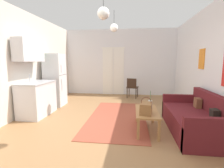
% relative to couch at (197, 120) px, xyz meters
% --- Properties ---
extents(ground_plane, '(5.35, 8.33, 0.10)m').
position_rel_couch_xyz_m(ground_plane, '(-1.92, -0.11, -0.31)').
color(ground_plane, '#996D44').
extents(wall_back, '(4.95, 0.13, 2.84)m').
position_rel_couch_xyz_m(wall_back, '(-1.93, 3.80, 1.15)').
color(wall_back, silver).
rests_on(wall_back, ground_plane).
extents(wall_left, '(0.12, 7.93, 2.84)m').
position_rel_couch_xyz_m(wall_left, '(-4.34, -0.11, 1.16)').
color(wall_left, silver).
rests_on(wall_left, ground_plane).
extents(area_rug, '(1.46, 2.90, 0.01)m').
position_rel_couch_xyz_m(area_rug, '(-1.74, 0.69, -0.26)').
color(area_rug, '#9E4733').
rests_on(area_rug, ground_plane).
extents(couch, '(0.92, 1.90, 0.81)m').
position_rel_couch_xyz_m(couch, '(0.00, 0.00, 0.00)').
color(couch, '#5B191E').
rests_on(couch, ground_plane).
extents(coffee_table, '(0.46, 1.03, 0.44)m').
position_rel_couch_xyz_m(coffee_table, '(-1.04, -0.06, 0.12)').
color(coffee_table, '#A87542').
rests_on(coffee_table, ground_plane).
extents(bamboo_vase, '(0.10, 0.10, 0.40)m').
position_rel_couch_xyz_m(bamboo_vase, '(-0.96, 0.11, 0.27)').
color(bamboo_vase, beige).
rests_on(bamboo_vase, coffee_table).
extents(handbag, '(0.27, 0.35, 0.34)m').
position_rel_couch_xyz_m(handbag, '(-1.08, -0.28, 0.29)').
color(handbag, brown).
rests_on(handbag, coffee_table).
extents(refrigerator, '(0.59, 0.60, 1.72)m').
position_rel_couch_xyz_m(refrigerator, '(-3.91, 1.65, 0.60)').
color(refrigerator, white).
rests_on(refrigerator, ground_plane).
extents(kitchen_counter, '(0.63, 1.09, 2.06)m').
position_rel_couch_xyz_m(kitchen_counter, '(-3.98, 0.61, 0.50)').
color(kitchen_counter, silver).
rests_on(kitchen_counter, ground_plane).
extents(accent_chair, '(0.50, 0.48, 0.80)m').
position_rel_couch_xyz_m(accent_chair, '(-1.36, 3.08, 0.20)').
color(accent_chair, black).
rests_on(accent_chair, ground_plane).
extents(pendant_lamp_near, '(0.21, 0.21, 0.65)m').
position_rel_couch_xyz_m(pendant_lamp_near, '(-1.87, -0.61, 2.03)').
color(pendant_lamp_near, black).
extents(pendant_lamp_far, '(0.22, 0.22, 0.57)m').
position_rel_couch_xyz_m(pendant_lamp_far, '(-1.88, 1.13, 2.12)').
color(pendant_lamp_far, black).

